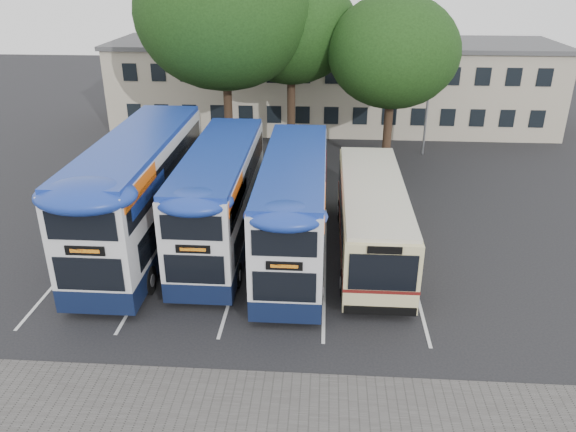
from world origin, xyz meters
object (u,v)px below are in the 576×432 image
at_px(tree_mid, 291,28).
at_px(tree_right, 393,52).
at_px(tree_left, 224,13).
at_px(bus_single, 372,213).
at_px(lamp_post, 431,75).
at_px(bus_dd_right, 294,205).
at_px(bus_dd_mid, 221,194).
at_px(bus_dd_left, 141,188).

xyz_separation_m(tree_mid, tree_right, (5.79, -2.42, -0.99)).
bearing_deg(tree_mid, tree_left, -151.46).
relative_size(tree_left, bus_single, 1.25).
xyz_separation_m(tree_left, bus_single, (7.86, -10.80, -7.11)).
bearing_deg(bus_single, lamp_post, 72.60).
xyz_separation_m(lamp_post, tree_mid, (-8.55, -1.00, 2.84)).
relative_size(tree_mid, bus_dd_right, 1.06).
bearing_deg(bus_dd_mid, bus_dd_left, -175.09).
relative_size(bus_dd_left, bus_single, 1.12).
bearing_deg(tree_right, bus_dd_left, -137.33).
xyz_separation_m(bus_dd_left, bus_dd_mid, (3.36, 0.29, -0.28)).
bearing_deg(bus_dd_right, tree_right, 66.61).
height_order(bus_dd_left, bus_dd_mid, bus_dd_left).
xyz_separation_m(tree_right, bus_dd_mid, (-8.01, -10.19, -4.52)).
xyz_separation_m(tree_mid, bus_dd_right, (0.97, -13.55, -5.51)).
bearing_deg(bus_single, tree_mid, 108.33).
xyz_separation_m(tree_left, tree_right, (9.42, -0.45, -1.95)).
xyz_separation_m(tree_right, bus_single, (-1.56, -10.35, -5.17)).
distance_m(tree_left, tree_right, 9.63).
bearing_deg(lamp_post, bus_dd_right, -117.50).
distance_m(tree_mid, bus_dd_mid, 13.94).
relative_size(bus_dd_right, bus_single, 1.00).
xyz_separation_m(lamp_post, bus_dd_mid, (-10.77, -13.61, -2.67)).
distance_m(tree_right, bus_single, 11.68).
relative_size(tree_left, bus_dd_right, 1.25).
distance_m(tree_left, bus_dd_left, 12.71).
distance_m(bus_dd_left, bus_dd_right, 6.60).
xyz_separation_m(lamp_post, tree_right, (-2.76, -3.42, 1.85)).
bearing_deg(bus_dd_right, tree_mid, 94.12).
distance_m(tree_mid, bus_dd_left, 15.00).
xyz_separation_m(lamp_post, tree_left, (-12.17, -2.97, 3.80)).
bearing_deg(bus_dd_mid, tree_right, 51.84).
xyz_separation_m(lamp_post, bus_single, (-4.32, -13.77, -3.31)).
relative_size(tree_mid, tree_right, 1.12).
bearing_deg(tree_left, bus_dd_mid, -82.47).
height_order(tree_mid, bus_dd_right, tree_mid).
bearing_deg(bus_dd_mid, tree_left, 97.53).
relative_size(tree_right, bus_dd_mid, 0.95).
xyz_separation_m(tree_mid, bus_dd_mid, (-2.22, -12.61, -5.50)).
distance_m(tree_mid, bus_single, 14.80).
relative_size(bus_dd_left, bus_dd_mid, 1.12).
bearing_deg(bus_dd_left, lamp_post, 44.53).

